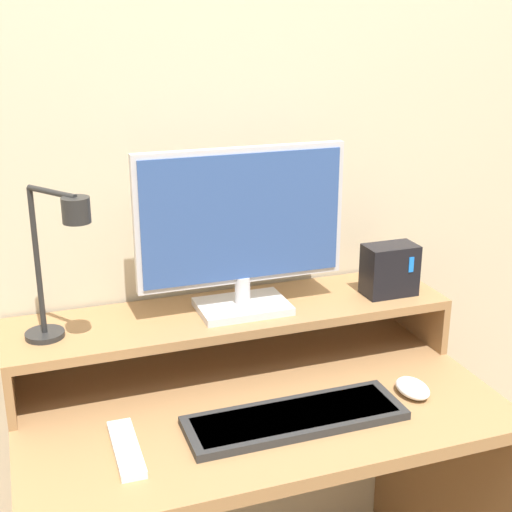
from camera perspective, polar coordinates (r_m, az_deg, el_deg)
The scene contains 9 objects.
wall_back at distance 1.73m, azimuth -3.69°, elevation 9.00°, with size 6.00×0.05×2.50m.
desk at distance 1.73m, azimuth 0.06°, elevation -17.89°, with size 1.04×0.60×0.74m.
monitor_shelf at distance 1.69m, azimuth -1.89°, elevation -5.00°, with size 1.04×0.25×0.14m.
monitor at distance 1.61m, azimuth -1.14°, elevation 2.29°, with size 0.49×0.14×0.38m.
desk_lamp at distance 1.48m, azimuth -15.48°, elevation 0.10°, with size 0.15×0.18×0.34m.
router_dock at distance 1.78m, azimuth 10.64°, elevation -1.09°, with size 0.13×0.08×0.13m.
keyboard at distance 1.52m, azimuth 3.15°, elevation -12.78°, with size 0.46×0.15×0.02m.
mouse at distance 1.65m, azimuth 12.42°, elevation -10.28°, with size 0.07×0.10×0.03m.
remote_control at distance 1.45m, azimuth -10.34°, elevation -14.93°, with size 0.05×0.19×0.02m.
Camera 1 is at (-0.46, -1.00, 1.55)m, focal length 50.00 mm.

